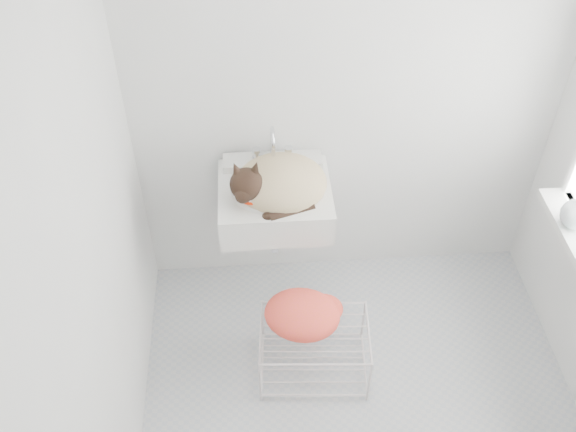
{
  "coord_description": "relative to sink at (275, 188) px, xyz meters",
  "views": [
    {
      "loc": [
        -0.49,
        -1.73,
        3.01
      ],
      "look_at": [
        -0.33,
        0.5,
        0.88
      ],
      "focal_mm": 40.93,
      "sensor_mm": 36.0,
      "label": 1
    }
  ],
  "objects": [
    {
      "name": "cat",
      "position": [
        0.01,
        -0.02,
        0.04
      ],
      "size": [
        0.49,
        0.4,
        0.3
      ],
      "rotation": [
        0.0,
        0.0,
        0.05
      ],
      "color": "#C2AD89",
      "rests_on": "sink"
    },
    {
      "name": "bottle_c",
      "position": [
        1.38,
        -0.36,
        0.0
      ],
      "size": [
        0.17,
        0.17,
        0.19
      ],
      "primitive_type": "imported",
      "rotation": [
        0.0,
        0.0,
        3.31
      ],
      "color": "white",
      "rests_on": "windowsill"
    },
    {
      "name": "wire_rack",
      "position": [
        0.17,
        -0.5,
        -0.7
      ],
      "size": [
        0.57,
        0.42,
        0.33
      ],
      "primitive_type": "cube",
      "rotation": [
        0.0,
        0.0,
        -0.07
      ],
      "color": "silver",
      "rests_on": "floor"
    },
    {
      "name": "left_wall",
      "position": [
        -0.72,
        -0.74,
        0.4
      ],
      "size": [
        0.02,
        2.0,
        2.5
      ],
      "primitive_type": "cube",
      "color": "white",
      "rests_on": "ground"
    },
    {
      "name": "floor",
      "position": [
        0.38,
        -0.74,
        -0.85
      ],
      "size": [
        2.2,
        2.0,
        0.02
      ],
      "primitive_type": "cube",
      "color": "#B0B1B2",
      "rests_on": "ground"
    },
    {
      "name": "towel",
      "position": [
        0.1,
        -0.46,
        -0.49
      ],
      "size": [
        0.44,
        0.36,
        0.16
      ],
      "primitive_type": "ellipsoid",
      "rotation": [
        0.0,
        0.0,
        -0.27
      ],
      "color": "#D95518",
      "rests_on": "wire_rack"
    },
    {
      "name": "sink",
      "position": [
        0.0,
        0.0,
        0.0
      ],
      "size": [
        0.56,
        0.49,
        0.23
      ],
      "primitive_type": "cube",
      "color": "silver",
      "rests_on": "back_wall"
    },
    {
      "name": "faucet",
      "position": [
        0.0,
        0.18,
        0.14
      ],
      "size": [
        0.21,
        0.14,
        0.21
      ],
      "primitive_type": null,
      "color": "silver",
      "rests_on": "sink"
    },
    {
      "name": "back_wall",
      "position": [
        0.38,
        0.26,
        0.4
      ],
      "size": [
        2.2,
        0.02,
        2.5
      ],
      "primitive_type": "cube",
      "color": "white",
      "rests_on": "ground"
    }
  ]
}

